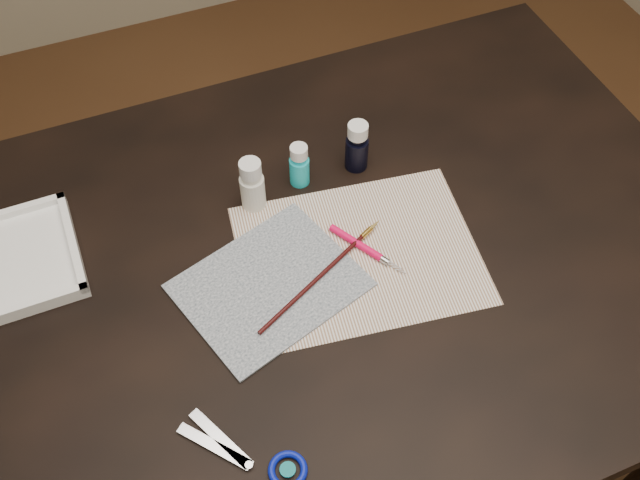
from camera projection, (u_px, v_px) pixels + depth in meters
name	position (u px, v px, depth m)	size (l,w,h in m)	color
ground	(320.00, 441.00, 1.71)	(3.50, 3.50, 0.02)	#422614
table	(320.00, 369.00, 1.40)	(1.30, 0.90, 0.75)	black
paper	(359.00, 254.00, 1.11)	(0.37, 0.28, 0.00)	white
canvas	(270.00, 285.00, 1.07)	(0.25, 0.20, 0.00)	black
paint_bottle_white	(252.00, 184.00, 1.13)	(0.04, 0.04, 0.10)	silver
paint_bottle_cyan	(299.00, 165.00, 1.17)	(0.03, 0.03, 0.08)	#1ABECE
paint_bottle_navy	(357.00, 146.00, 1.18)	(0.04, 0.04, 0.09)	black
paintbrush	(323.00, 273.00, 1.08)	(0.28, 0.01, 0.01)	black
craft_knife	(368.00, 250.00, 1.11)	(0.15, 0.01, 0.01)	#F2094E
scissors	(235.00, 462.00, 0.91)	(0.20, 0.10, 0.01)	silver
palette_tray	(11.00, 262.00, 1.09)	(0.20, 0.20, 0.02)	white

